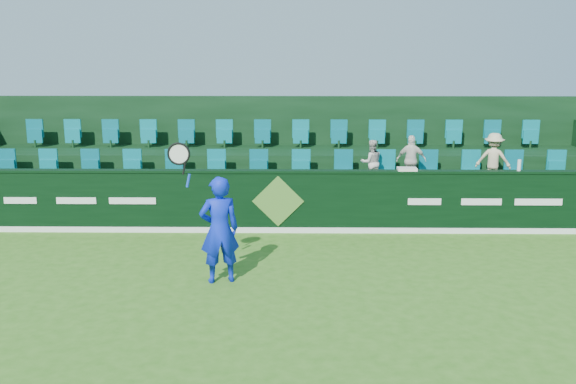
{
  "coord_description": "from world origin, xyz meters",
  "views": [
    {
      "loc": [
        0.38,
        -9.31,
        3.91
      ],
      "look_at": [
        0.22,
        2.8,
        1.15
      ],
      "focal_mm": 40.0,
      "sensor_mm": 36.0,
      "label": 1
    }
  ],
  "objects_px": {
    "spectator_middle": "(411,160)",
    "drinks_bottle": "(519,165)",
    "spectator_right": "(493,159)",
    "spectator_left": "(371,162)",
    "towel": "(407,169)",
    "tennis_player": "(219,229)"
  },
  "relations": [
    {
      "from": "towel",
      "to": "drinks_bottle",
      "type": "bearing_deg",
      "value": 0.0
    },
    {
      "from": "spectator_right",
      "to": "towel",
      "type": "xyz_separation_m",
      "value": [
        -2.15,
        -1.12,
        -0.02
      ]
    },
    {
      "from": "tennis_player",
      "to": "towel",
      "type": "bearing_deg",
      "value": 39.7
    },
    {
      "from": "spectator_left",
      "to": "towel",
      "type": "xyz_separation_m",
      "value": [
        0.62,
        -1.12,
        0.06
      ]
    },
    {
      "from": "drinks_bottle",
      "to": "spectator_middle",
      "type": "bearing_deg",
      "value": 151.5
    },
    {
      "from": "spectator_right",
      "to": "towel",
      "type": "distance_m",
      "value": 2.42
    },
    {
      "from": "spectator_right",
      "to": "spectator_middle",
      "type": "bearing_deg",
      "value": 20.1
    },
    {
      "from": "spectator_middle",
      "to": "drinks_bottle",
      "type": "bearing_deg",
      "value": 161.31
    },
    {
      "from": "spectator_middle",
      "to": "drinks_bottle",
      "type": "xyz_separation_m",
      "value": [
        2.06,
        -1.12,
        0.1
      ]
    },
    {
      "from": "spectator_middle",
      "to": "spectator_left",
      "type": "bearing_deg",
      "value": 9.81
    },
    {
      "from": "spectator_middle",
      "to": "towel",
      "type": "relative_size",
      "value": 2.84
    },
    {
      "from": "towel",
      "to": "drinks_bottle",
      "type": "height_order",
      "value": "drinks_bottle"
    },
    {
      "from": "spectator_middle",
      "to": "towel",
      "type": "xyz_separation_m",
      "value": [
        -0.29,
        -1.12,
        0.01
      ]
    },
    {
      "from": "spectator_left",
      "to": "spectator_middle",
      "type": "bearing_deg",
      "value": 170.31
    },
    {
      "from": "spectator_left",
      "to": "towel",
      "type": "bearing_deg",
      "value": 109.36
    },
    {
      "from": "spectator_right",
      "to": "towel",
      "type": "bearing_deg",
      "value": 47.64
    },
    {
      "from": "tennis_player",
      "to": "drinks_bottle",
      "type": "distance_m",
      "value": 6.72
    },
    {
      "from": "spectator_right",
      "to": "drinks_bottle",
      "type": "distance_m",
      "value": 1.14
    },
    {
      "from": "spectator_right",
      "to": "towel",
      "type": "height_order",
      "value": "spectator_right"
    },
    {
      "from": "spectator_middle",
      "to": "towel",
      "type": "bearing_deg",
      "value": 85.5
    },
    {
      "from": "spectator_left",
      "to": "drinks_bottle",
      "type": "height_order",
      "value": "spectator_left"
    },
    {
      "from": "spectator_left",
      "to": "drinks_bottle",
      "type": "xyz_separation_m",
      "value": [
        2.97,
        -1.12,
        0.15
      ]
    }
  ]
}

